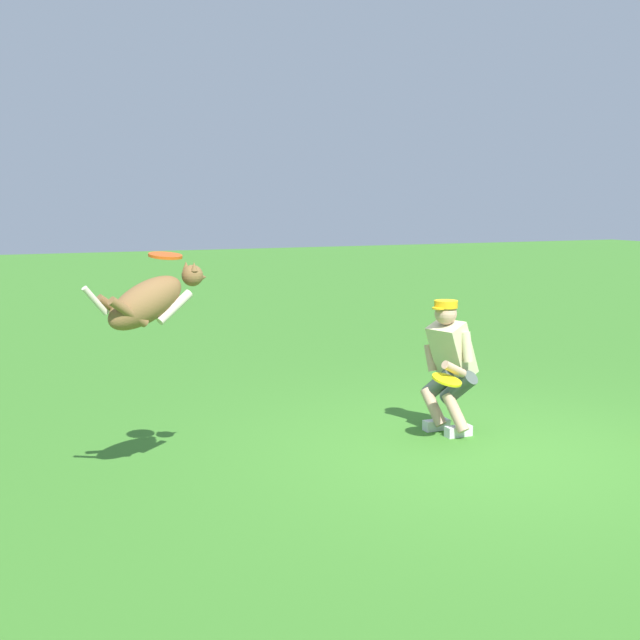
{
  "coord_description": "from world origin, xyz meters",
  "views": [
    {
      "loc": [
        4.15,
        5.69,
        2.22
      ],
      "look_at": [
        1.41,
        -0.53,
        1.21
      ],
      "focal_mm": 45.12,
      "sensor_mm": 36.0,
      "label": 1
    }
  ],
  "objects": [
    {
      "name": "dog",
      "position": [
        2.89,
        -0.36,
        1.47
      ],
      "size": [
        1.04,
        0.53,
        0.56
      ],
      "rotation": [
        0.0,
        0.0,
        3.5
      ],
      "color": "olive"
    },
    {
      "name": "person",
      "position": [
        -0.0,
        -0.68,
        0.7
      ],
      "size": [
        0.54,
        0.67,
        1.29
      ],
      "rotation": [
        0.0,
        0.0,
        0.28
      ],
      "color": "silver",
      "rests_on": "ground_plane"
    },
    {
      "name": "ground_plane",
      "position": [
        0.0,
        0.0,
        0.0
      ],
      "size": [
        60.0,
        60.0,
        0.0
      ],
      "primitive_type": "plane",
      "color": "#3B7A27"
    },
    {
      "name": "frisbee_flying",
      "position": [
        2.74,
        -0.5,
        1.8
      ],
      "size": [
        0.34,
        0.34,
        0.07
      ],
      "primitive_type": "cylinder",
      "rotation": [
        0.09,
        -0.08,
        4.33
      ],
      "color": "#E75315"
    },
    {
      "name": "frisbee_held",
      "position": [
        0.22,
        -0.37,
        0.61
      ],
      "size": [
        0.29,
        0.3,
        0.13
      ],
      "primitive_type": "cylinder",
      "rotation": [
        0.15,
        -0.24,
        4.75
      ],
      "color": "yellow",
      "rests_on": "person"
    }
  ]
}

